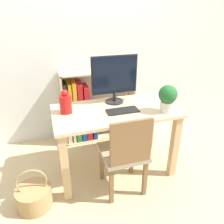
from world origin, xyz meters
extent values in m
plane|color=#CCB284|center=(0.00, 0.00, 0.00)|extent=(10.00, 10.00, 0.00)
cube|color=silver|center=(0.00, 0.90, 1.30)|extent=(8.00, 0.05, 2.60)
cube|color=#D8BC8C|center=(0.00, 0.00, 0.71)|extent=(1.20, 0.64, 0.03)
cube|color=tan|center=(-0.55, -0.27, 0.35)|extent=(0.07, 0.07, 0.69)
cube|color=tan|center=(0.55, -0.27, 0.35)|extent=(0.07, 0.07, 0.69)
cube|color=tan|center=(-0.55, 0.27, 0.35)|extent=(0.07, 0.07, 0.69)
cube|color=tan|center=(0.55, 0.27, 0.35)|extent=(0.07, 0.07, 0.69)
cylinder|color=#232326|center=(0.05, 0.18, 0.73)|extent=(0.19, 0.19, 0.02)
cylinder|color=#232326|center=(0.05, 0.18, 0.78)|extent=(0.04, 0.04, 0.10)
cube|color=#232326|center=(0.05, 0.19, 1.01)|extent=(0.48, 0.02, 0.38)
cube|color=black|center=(0.05, 0.18, 1.01)|extent=(0.45, 0.03, 0.36)
cube|color=black|center=(0.06, -0.06, 0.73)|extent=(0.30, 0.13, 0.02)
cylinder|color=red|center=(-0.46, 0.07, 0.81)|extent=(0.11, 0.11, 0.17)
sphere|color=red|center=(-0.46, 0.07, 0.92)|extent=(0.06, 0.06, 0.06)
cylinder|color=silver|center=(0.45, -0.19, 0.77)|extent=(0.12, 0.12, 0.11)
sphere|color=#23662D|center=(0.45, -0.19, 0.90)|extent=(0.17, 0.17, 0.17)
cube|color=#9E937F|center=(-0.01, -0.27, 0.41)|extent=(0.40, 0.40, 0.04)
cube|color=brown|center=(-0.01, -0.46, 0.63)|extent=(0.36, 0.03, 0.40)
cube|color=brown|center=(-0.17, -0.44, 0.19)|extent=(0.04, 0.04, 0.39)
cube|color=brown|center=(0.15, -0.44, 0.19)|extent=(0.04, 0.04, 0.39)
cube|color=brown|center=(-0.17, -0.11, 0.19)|extent=(0.04, 0.04, 0.39)
cube|color=brown|center=(0.15, -0.11, 0.19)|extent=(0.04, 0.04, 0.39)
cube|color=#D8BC8C|center=(-0.45, 0.72, 0.46)|extent=(0.02, 0.28, 0.92)
cube|color=#D8BC8C|center=(0.47, 0.72, 0.46)|extent=(0.02, 0.28, 0.92)
cube|color=#D8BC8C|center=(0.01, 0.72, 0.01)|extent=(0.93, 0.28, 0.02)
cube|color=#D8BC8C|center=(0.01, 0.72, 0.92)|extent=(0.93, 0.28, 0.02)
cube|color=#D8BC8C|center=(0.01, 0.72, 0.46)|extent=(0.90, 0.28, 0.02)
cube|color=beige|center=(-0.40, 0.72, 0.21)|extent=(0.05, 0.24, 0.38)
cube|color=beige|center=(-0.34, 0.72, 0.20)|extent=(0.04, 0.24, 0.36)
cube|color=#2D7F38|center=(-0.28, 0.72, 0.16)|extent=(0.06, 0.24, 0.28)
cube|color=navy|center=(-0.21, 0.72, 0.18)|extent=(0.07, 0.24, 0.32)
cube|color=red|center=(-0.14, 0.72, 0.18)|extent=(0.07, 0.24, 0.32)
cube|color=navy|center=(-0.07, 0.72, 0.19)|extent=(0.05, 0.24, 0.34)
cube|color=black|center=(-0.41, 0.72, 0.64)|extent=(0.04, 0.24, 0.34)
cube|color=orange|center=(-0.36, 0.72, 0.64)|extent=(0.04, 0.24, 0.33)
cube|color=orange|center=(-0.30, 0.72, 0.64)|extent=(0.05, 0.24, 0.34)
cube|color=red|center=(-0.24, 0.72, 0.64)|extent=(0.06, 0.24, 0.33)
cube|color=red|center=(-0.16, 0.72, 0.61)|extent=(0.07, 0.24, 0.28)
cylinder|color=tan|center=(-0.84, -0.27, 0.10)|extent=(0.31, 0.31, 0.19)
torus|color=tan|center=(-0.84, -0.27, 0.27)|extent=(0.26, 0.02, 0.26)
camera|label=1|loc=(-0.61, -1.83, 1.61)|focal=35.00mm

